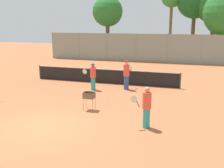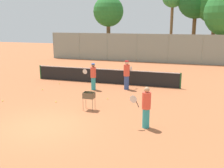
{
  "view_description": "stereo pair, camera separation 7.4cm",
  "coord_description": "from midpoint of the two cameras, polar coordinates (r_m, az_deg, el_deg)",
  "views": [
    {
      "loc": [
        5.93,
        -9.21,
        4.38
      ],
      "look_at": [
        1.81,
        4.4,
        1.0
      ],
      "focal_mm": 42.0,
      "sensor_mm": 36.0,
      "label": 1
    },
    {
      "loc": [
        6.0,
        -9.18,
        4.38
      ],
      "look_at": [
        1.81,
        4.4,
        1.0
      ],
      "focal_mm": 42.0,
      "sensor_mm": 36.0,
      "label": 2
    }
  ],
  "objects": [
    {
      "name": "tennis_ball_1",
      "position": [
        16.81,
        -5.02,
        -1.67
      ],
      "size": [
        0.07,
        0.07,
        0.07
      ],
      "primitive_type": "sphere",
      "color": "#D1E54C",
      "rests_on": "ground_plane"
    },
    {
      "name": "ball_cart",
      "position": [
        13.31,
        -5.17,
        -2.77
      ],
      "size": [
        0.56,
        0.41,
        0.92
      ],
      "color": "brown",
      "rests_on": "ground_plane"
    },
    {
      "name": "tennis_ball_5",
      "position": [
        14.96,
        -12.25,
        -3.83
      ],
      "size": [
        0.07,
        0.07,
        0.07
      ],
      "primitive_type": "sphere",
      "color": "#D1E54C",
      "rests_on": "ground_plane"
    },
    {
      "name": "tennis_ball_0",
      "position": [
        15.23,
        -1.12,
        -3.21
      ],
      "size": [
        0.07,
        0.07,
        0.07
      ],
      "primitive_type": "sphere",
      "color": "#D1E54C",
      "rests_on": "ground_plane"
    },
    {
      "name": "parked_car",
      "position": [
        33.76,
        5.71,
        6.99
      ],
      "size": [
        4.2,
        1.7,
        1.6
      ],
      "color": "#232328",
      "rests_on": "ground_plane"
    },
    {
      "name": "player_red_cap",
      "position": [
        17.2,
        -4.3,
        1.7
      ],
      "size": [
        0.89,
        0.42,
        1.75
      ],
      "rotation": [
        0.0,
        0.0,
        3.46
      ],
      "color": "teal",
      "rests_on": "ground_plane"
    },
    {
      "name": "tree_0",
      "position": [
        33.76,
        -1.04,
        15.42
      ],
      "size": [
        3.76,
        3.76,
        7.53
      ],
      "color": "brown",
      "rests_on": "ground_plane"
    },
    {
      "name": "tennis_ball_4",
      "position": [
        19.29,
        -11.57,
        0.08
      ],
      "size": [
        0.07,
        0.07,
        0.07
      ],
      "primitive_type": "sphere",
      "color": "#D1E54C",
      "rests_on": "ground_plane"
    },
    {
      "name": "ground_plane",
      "position": [
        11.8,
        -15.14,
        -8.9
      ],
      "size": [
        80.0,
        80.0,
        0.0
      ],
      "primitive_type": "plane",
      "color": "#B7663D"
    },
    {
      "name": "tennis_ball_2",
      "position": [
        16.04,
        -22.89,
        -3.43
      ],
      "size": [
        0.07,
        0.07,
        0.07
      ],
      "primitive_type": "sphere",
      "color": "#D1E54C",
      "rests_on": "ground_plane"
    },
    {
      "name": "tree_1",
      "position": [
        34.72,
        21.46,
        16.36
      ],
      "size": [
        5.1,
        5.1,
        9.3
      ],
      "color": "brown",
      "rests_on": "ground_plane"
    },
    {
      "name": "back_fence",
      "position": [
        29.56,
        5.17,
        7.85
      ],
      "size": [
        20.91,
        0.08,
        3.12
      ],
      "color": "gray",
      "rests_on": "ground_plane"
    },
    {
      "name": "tennis_ball_3",
      "position": [
        17.87,
        -15.1,
        -1.18
      ],
      "size": [
        0.07,
        0.07,
        0.07
      ],
      "primitive_type": "sphere",
      "color": "#D1E54C",
      "rests_on": "ground_plane"
    },
    {
      "name": "tennis_net",
      "position": [
        19.07,
        -1.74,
        1.81
      ],
      "size": [
        10.82,
        0.1,
        1.07
      ],
      "color": "#26592D",
      "rests_on": "ground_plane"
    },
    {
      "name": "player_white_outfit",
      "position": [
        11.07,
        7.33,
        -4.97
      ],
      "size": [
        0.92,
        0.37,
        1.78
      ],
      "rotation": [
        0.0,
        0.0,
        3.36
      ],
      "color": "teal",
      "rests_on": "ground_plane"
    },
    {
      "name": "player_yellow_shirt",
      "position": [
        17.28,
        3.04,
        2.06
      ],
      "size": [
        0.43,
        0.94,
        1.92
      ],
      "rotation": [
        0.0,
        0.0,
        1.28
      ],
      "color": "#334C8C",
      "rests_on": "ground_plane"
    },
    {
      "name": "tree_2",
      "position": [
        34.89,
        17.55,
        16.85
      ],
      "size": [
        4.35,
        4.35,
        9.09
      ],
      "color": "brown",
      "rests_on": "ground_plane"
    }
  ]
}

